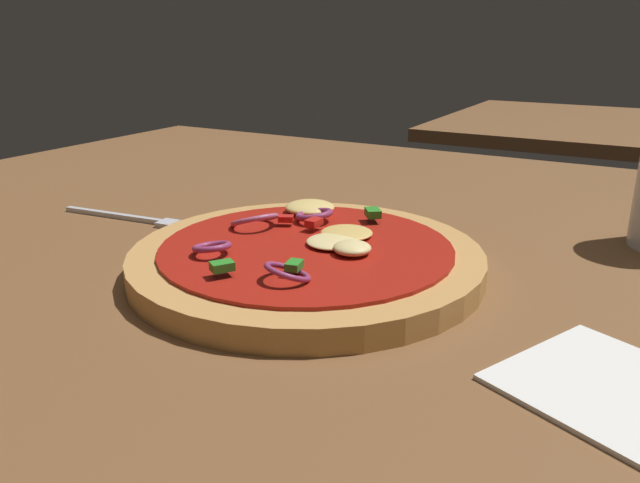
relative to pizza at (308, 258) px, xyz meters
name	(u,v)px	position (x,y,z in m)	size (l,w,h in m)	color
dining_table	(328,271)	(0.00, 0.04, -0.02)	(1.27, 1.05, 0.03)	brown
pizza	(308,258)	(0.00, 0.00, 0.00)	(0.29, 0.29, 0.04)	tan
fork	(138,219)	(-0.22, 0.03, -0.01)	(0.17, 0.03, 0.00)	silver
napkin	(621,391)	(0.24, -0.07, -0.01)	(0.15, 0.14, 0.00)	white
background_table	(598,127)	(0.10, 1.04, -0.02)	(0.62, 0.59, 0.03)	brown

